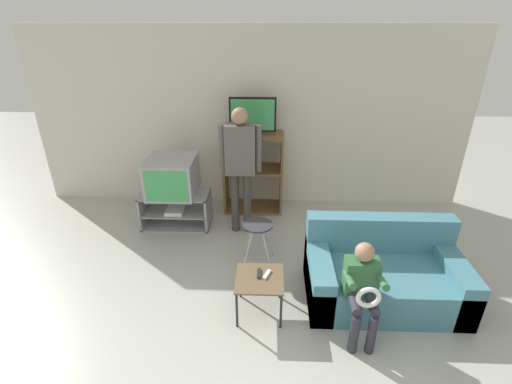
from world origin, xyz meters
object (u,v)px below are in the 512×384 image
Objects in this scene: media_shelf at (253,172)px; person_seated_child at (362,286)px; tv_stand at (176,209)px; television_flat at (253,117)px; television_main at (172,176)px; folding_stool at (258,232)px; remote_control_white at (267,274)px; remote_control_black at (259,273)px; couch at (383,275)px; person_standing_adult at (240,160)px; snack_table at (260,282)px.

media_shelf is 2.65m from person_seated_child.
media_shelf reaches higher than tv_stand.
person_seated_child is at bearing -66.09° from television_flat.
television_main reaches higher than person_seated_child.
folding_stool is 0.62× the size of person_seated_child.
television_flat reaches higher than remote_control_white.
remote_control_black is (0.04, -0.69, -0.04)m from folding_stool.
folding_stool is 4.04× the size of remote_control_white.
couch is (1.32, -0.46, -0.20)m from folding_stool.
person_seated_child is at bearing 3.38° from remote_control_white.
remote_control_white is at bearing -10.48° from remote_control_black.
remote_control_black is at bearing -169.68° from couch.
person_standing_adult reaches higher than media_shelf.
television_main reaches higher than snack_table.
person_standing_adult reaches higher than remote_control_black.
television_flat is at bearing 93.62° from remote_control_black.
television_main is at bearing 138.19° from person_seated_child.
tv_stand is 2.03m from remote_control_black.
remote_control_white is at bearing -51.67° from tv_stand.
remote_control_black is (-0.01, 0.06, 0.06)m from snack_table.
remote_control_black is 1.00× the size of remote_control_white.
couch is (2.49, -1.38, 0.03)m from tv_stand.
media_shelf is at bearing 117.64° from remote_control_white.
person_seated_child is at bearing -124.36° from couch.
folding_stool reaches higher than snack_table.
couch is at bearing 33.13° from remote_control_white.
tv_stand is at bearing 150.97° from couch.
tv_stand is at bearing -153.32° from television_flat.
remote_control_white is (0.08, -0.01, 0.00)m from remote_control_black.
folding_stool is 1.26× the size of snack_table.
person_standing_adult is (-0.29, 1.55, 0.66)m from snack_table.
tv_stand is 6.47× the size of remote_control_white.
television_main is at bearing 126.34° from remote_control_black.
media_shelf is 2.02× the size of folding_stool.
person_seated_child is (0.84, -0.28, 0.12)m from remote_control_white.
tv_stand is 1.23m from person_standing_adult.
folding_stool is 4.04× the size of remote_control_black.
television_main is 4.60× the size of remote_control_black.
television_main is 0.99m from person_standing_adult.
couch is at bearing -53.05° from television_flat.
remote_control_black is at bearing -53.14° from tv_stand.
person_standing_adult is at bearing 124.05° from person_seated_child.
remote_control_white is (0.23, -2.16, -0.99)m from television_flat.
television_main is 0.39× the size of person_standing_adult.
person_seated_child is (0.92, -0.29, 0.12)m from remote_control_black.
folding_stool is at bearing -38.18° from television_main.
remote_control_black is 0.08m from remote_control_white.
remote_control_black is 0.15× the size of person_seated_child.
television_flat is at bearing 129.82° from media_shelf.
snack_table is at bearing -85.85° from media_shelf.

